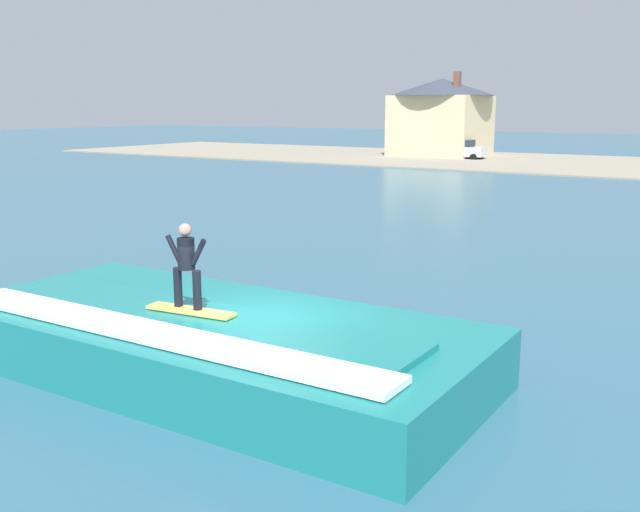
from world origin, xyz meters
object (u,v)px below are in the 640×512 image
object	(u,v)px
surfboard	(191,311)
car_near_shore	(463,150)
wave_crest	(209,343)
surfer	(186,262)
house_with_chimney	(441,114)

from	to	relation	value
surfboard	car_near_shore	xyz separation A→B (m)	(-16.45, 55.78, -0.34)
wave_crest	surfer	distance (m)	1.65
car_near_shore	house_with_chimney	world-z (taller)	house_with_chimney
wave_crest	house_with_chimney	distance (m)	62.03
car_near_shore	house_with_chimney	xyz separation A→B (m)	(-3.63, 3.08, 3.20)
wave_crest	surfboard	world-z (taller)	surfboard
car_near_shore	house_with_chimney	distance (m)	5.74
wave_crest	surfer	xyz separation A→B (m)	(-0.24, -0.29, 1.61)
surfboard	surfer	world-z (taller)	surfer
wave_crest	surfboard	distance (m)	0.78
wave_crest	surfboard	xyz separation A→B (m)	(-0.14, -0.33, 0.69)
wave_crest	car_near_shore	bearing A→B (deg)	106.66
surfer	house_with_chimney	world-z (taller)	house_with_chimney
wave_crest	surfer	world-z (taller)	surfer
wave_crest	car_near_shore	distance (m)	57.88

